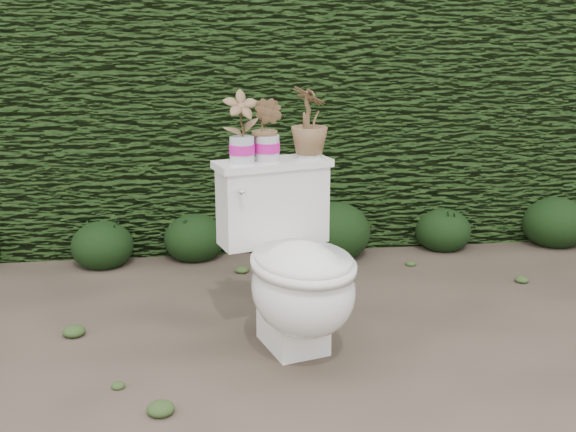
{
  "coord_description": "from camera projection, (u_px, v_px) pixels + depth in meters",
  "views": [
    {
      "loc": [
        -0.41,
        -2.99,
        1.39
      ],
      "look_at": [
        -0.03,
        -0.05,
        0.55
      ],
      "focal_mm": 45.0,
      "sensor_mm": 36.0,
      "label": 1
    }
  ],
  "objects": [
    {
      "name": "liriope_clump_6",
      "position": [
        555.0,
        218.0,
        4.46
      ],
      "size": [
        0.4,
        0.4,
        0.32
      ],
      "primitive_type": "ellipsoid",
      "color": "black",
      "rests_on": "ground"
    },
    {
      "name": "potted_plant_left",
      "position": [
        242.0,
        129.0,
        3.01
      ],
      "size": [
        0.16,
        0.12,
        0.29
      ],
      "primitive_type": "imported",
      "rotation": [
        0.0,
        0.0,
        6.41
      ],
      "color": "#367424",
      "rests_on": "toilet"
    },
    {
      "name": "ground",
      "position": [
        293.0,
        329.0,
        3.28
      ],
      "size": [
        60.0,
        60.0,
        0.0
      ],
      "primitive_type": "plane",
      "color": "brown",
      "rests_on": "ground"
    },
    {
      "name": "liriope_clump_4",
      "position": [
        333.0,
        227.0,
        4.23
      ],
      "size": [
        0.44,
        0.44,
        0.35
      ],
      "primitive_type": "ellipsoid",
      "color": "black",
      "rests_on": "ground"
    },
    {
      "name": "liriope_clump_3",
      "position": [
        194.0,
        234.0,
        4.21
      ],
      "size": [
        0.36,
        0.36,
        0.29
      ],
      "primitive_type": "ellipsoid",
      "color": "black",
      "rests_on": "ground"
    },
    {
      "name": "potted_plant_right",
      "position": [
        309.0,
        124.0,
        3.12
      ],
      "size": [
        0.22,
        0.22,
        0.29
      ],
      "primitive_type": "imported",
      "rotation": [
        0.0,
        0.0,
        2.07
      ],
      "color": "#367424",
      "rests_on": "toilet"
    },
    {
      "name": "potted_plant_center",
      "position": [
        267.0,
        131.0,
        3.05
      ],
      "size": [
        0.18,
        0.18,
        0.26
      ],
      "primitive_type": "imported",
      "rotation": [
        0.0,
        0.0,
        5.51
      ],
      "color": "#367424",
      "rests_on": "toilet"
    },
    {
      "name": "hedge",
      "position": [
        260.0,
        108.0,
        4.59
      ],
      "size": [
        8.0,
        1.0,
        1.6
      ],
      "primitive_type": "cube",
      "color": "#254115",
      "rests_on": "ground"
    },
    {
      "name": "liriope_clump_2",
      "position": [
        102.0,
        241.0,
        4.09
      ],
      "size": [
        0.35,
        0.35,
        0.28
      ],
      "primitive_type": "ellipsoid",
      "color": "black",
      "rests_on": "ground"
    },
    {
      "name": "toilet",
      "position": [
        295.0,
        270.0,
        3.0
      ],
      "size": [
        0.62,
        0.78,
        0.78
      ],
      "rotation": [
        0.0,
        0.0,
        0.28
      ],
      "color": "white",
      "rests_on": "ground"
    },
    {
      "name": "liriope_clump_5",
      "position": [
        443.0,
        226.0,
        4.39
      ],
      "size": [
        0.34,
        0.34,
        0.27
      ],
      "primitive_type": "ellipsoid",
      "color": "black",
      "rests_on": "ground"
    }
  ]
}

